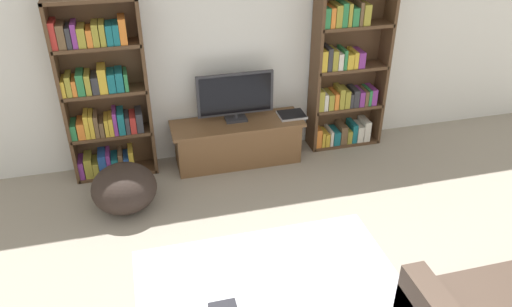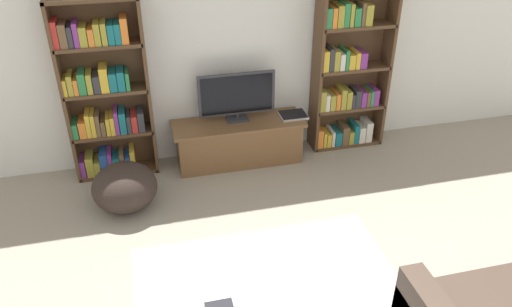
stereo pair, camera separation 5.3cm
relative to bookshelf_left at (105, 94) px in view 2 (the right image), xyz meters
The scene contains 8 objects.
wall_back 1.38m from the bookshelf_left, ahead, with size 8.80×0.06×2.60m.
bookshelf_left is the anchor object (origin of this frame).
bookshelf_right 2.72m from the bookshelf_left, ahead, with size 0.88×0.30×1.95m.
tv_stand 1.56m from the bookshelf_left, ahead, with size 1.49×0.49×0.50m.
television 1.40m from the bookshelf_left, ahead, with size 0.86×0.16×0.56m.
laptop 2.08m from the bookshelf_left, ahead, with size 0.31×0.26×0.03m.
area_rug 2.67m from the bookshelf_left, 61.13° to the right, with size 2.19×1.51×0.02m.
beanbag_ottoman 1.02m from the bookshelf_left, 82.23° to the right, with size 0.64×0.64×0.48m, color #2D231E.
Camera 2 is at (-0.93, -0.97, 3.07)m, focal length 35.00 mm.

